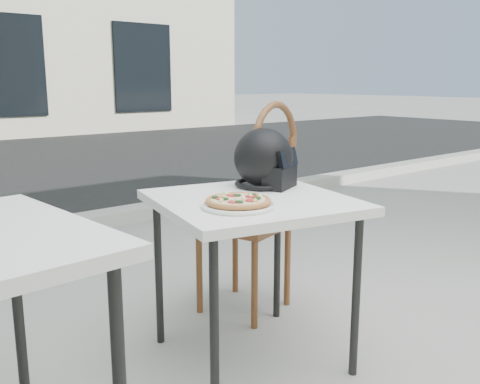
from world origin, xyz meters
TOP-DOWN VIEW (x-y plane):
  - ground at (0.00, 0.00)m, footprint 80.00×80.00m
  - curb at (0.00, 3.00)m, footprint 30.00×0.25m
  - cafe_table_main at (-0.42, 0.38)m, footprint 0.96×0.96m
  - plate at (-0.59, 0.27)m, footprint 0.30×0.30m
  - pizza at (-0.59, 0.27)m, footprint 0.32×0.32m
  - helmet at (-0.21, 0.53)m, footprint 0.37×0.38m
  - cafe_chair_main at (-0.07, 0.74)m, footprint 0.56×0.56m

SIDE VIEW (x-z plane):
  - ground at x=0.00m, z-range 0.00..0.00m
  - curb at x=0.00m, z-range 0.00..0.12m
  - cafe_chair_main at x=-0.07m, z-range 0.07..1.23m
  - cafe_table_main at x=-0.42m, z-range 0.31..1.08m
  - plate at x=-0.59m, z-range 0.76..0.78m
  - pizza at x=-0.59m, z-range 0.78..0.81m
  - helmet at x=-0.21m, z-range 0.75..1.03m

